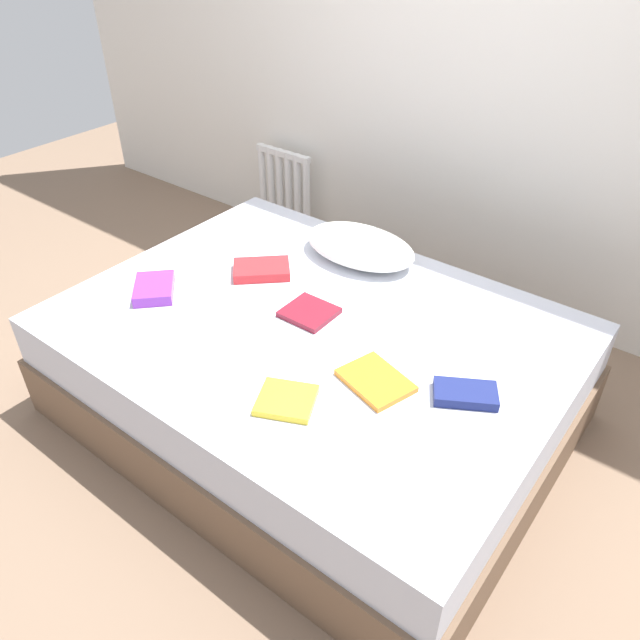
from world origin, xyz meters
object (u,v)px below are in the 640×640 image
Objects in this scene: bed at (313,370)px; textbook_maroon at (309,312)px; pillow at (360,246)px; textbook_orange at (376,381)px; textbook_red at (262,270)px; textbook_purple at (154,289)px; radiator at (284,187)px; textbook_yellow at (286,400)px; textbook_navy at (465,394)px.

textbook_maroon is at bearing 142.26° from bed.
textbook_orange is at bearing -51.65° from pillow.
pillow is 2.21× the size of textbook_red.
textbook_purple is (-0.52, -0.78, -0.04)m from pillow.
radiator is at bearing 134.41° from bed.
textbook_purple is (-0.88, 0.17, 0.01)m from textbook_yellow.
textbook_maroon is 0.38m from textbook_red.
textbook_navy is (0.68, -0.03, 0.27)m from bed.
textbook_red is (-0.36, 0.12, 0.01)m from textbook_maroon.
radiator is 2.48× the size of textbook_yellow.
textbook_red reaches higher than textbook_navy.
textbook_yellow is at bearing -49.24° from radiator.
pillow is at bearing 85.91° from textbook_yellow.
bed is at bearing 176.18° from textbook_orange.
bed is at bearing 147.28° from textbook_navy.
textbook_navy is (1.09, -0.18, -0.00)m from textbook_red.
textbook_navy is (1.34, 0.22, -0.01)m from textbook_purple.
textbook_maroon is at bearing 68.64° from textbook_purple.
textbook_yellow is 0.97× the size of textbook_maroon.
radiator is 1.94× the size of textbook_orange.
textbook_maroon is (0.10, -0.50, -0.05)m from pillow.
textbook_yellow is 0.77× the size of textbook_red.
pillow is at bearing 101.04° from textbook_maroon.
textbook_red is at bearing 101.69° from textbook_purple.
textbook_orange is 1.24× the size of textbook_maroon.
pillow is at bearing 115.31° from textbook_navy.
pillow reaches higher than textbook_yellow.
pillow reaches higher than textbook_purple.
pillow is 2.78× the size of textbook_maroon.
textbook_maroon is at bearing 144.96° from textbook_navy.
radiator is 1.25m from pillow.
textbook_orange is (0.40, -0.15, 0.26)m from bed.
textbook_red reaches higher than bed.
textbook_yellow is at bearing -107.38° from textbook_orange.
textbook_purple is 1.36m from textbook_navy.
bed is 0.27m from textbook_maroon.
textbook_purple is at bearing -70.36° from radiator.
textbook_yellow is at bearing -85.41° from textbook_red.
textbook_navy is at bearing -34.33° from pillow.
textbook_yellow is 0.84m from textbook_red.
textbook_orange is at bearing -63.57° from textbook_red.
radiator is 2.39× the size of textbook_maroon.
textbook_maroon is (1.14, -1.17, 0.16)m from radiator.
textbook_red reaches higher than textbook_maroon.
textbook_red is (0.77, -1.05, 0.17)m from radiator.
textbook_purple is (-0.66, -0.25, 0.28)m from bed.
bed is at bearing -45.59° from radiator.
pillow is 2.54× the size of textbook_purple.
pillow is 1.02m from textbook_yellow.
textbook_orange and textbook_maroon have the same top height.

